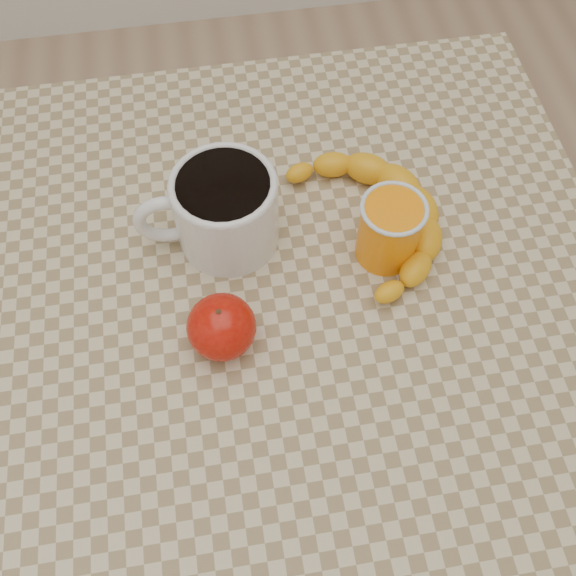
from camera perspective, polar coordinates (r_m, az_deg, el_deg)
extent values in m
plane|color=tan|center=(1.44, 0.00, -15.43)|extent=(3.00, 3.00, 0.00)
cube|color=#C5B38B|center=(0.76, 0.00, -1.51)|extent=(0.80, 0.80, 0.04)
cube|color=olive|center=(0.80, 0.00, -3.20)|extent=(0.74, 0.74, 0.06)
cylinder|color=olive|center=(1.29, -18.13, 1.90)|extent=(0.05, 0.05, 0.71)
cylinder|color=olive|center=(1.32, 12.65, 6.13)|extent=(0.05, 0.05, 0.71)
cylinder|color=silver|center=(0.75, -5.50, 6.79)|extent=(0.12, 0.12, 0.10)
cylinder|color=black|center=(0.71, -5.80, 8.95)|extent=(0.10, 0.10, 0.01)
torus|color=silver|center=(0.71, -5.83, 9.17)|extent=(0.12, 0.12, 0.01)
torus|color=silver|center=(0.75, -10.75, 5.99)|extent=(0.08, 0.02, 0.08)
cylinder|color=orange|center=(0.75, 8.97, 5.03)|extent=(0.07, 0.07, 0.09)
torus|color=silver|center=(0.71, 9.45, 7.01)|extent=(0.08, 0.08, 0.01)
ellipsoid|color=#A30A05|center=(0.69, -5.93, -3.46)|extent=(0.09, 0.09, 0.07)
cylinder|color=#382311|center=(0.66, -6.16, -2.33)|extent=(0.01, 0.01, 0.01)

